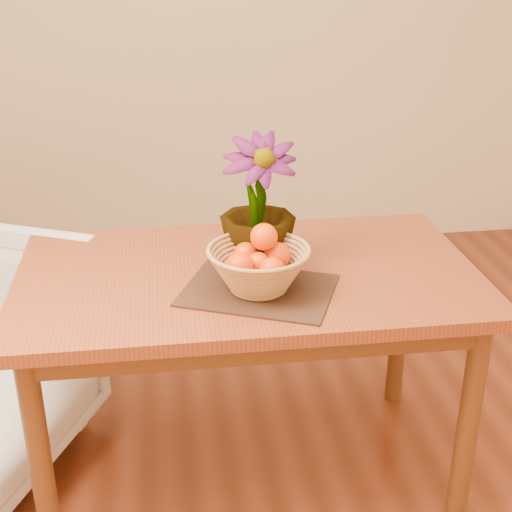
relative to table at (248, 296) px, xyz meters
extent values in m
cube|color=beige|center=(0.00, 1.95, 0.69)|extent=(4.00, 0.02, 2.70)
cube|color=maroon|center=(0.00, 0.00, 0.07)|extent=(1.40, 0.80, 0.04)
cube|color=#512C12|center=(0.00, 0.00, 0.01)|extent=(1.28, 0.68, 0.08)
cylinder|color=#512C12|center=(-0.62, -0.32, -0.31)|extent=(0.06, 0.06, 0.71)
cylinder|color=#512C12|center=(0.62, -0.32, -0.31)|extent=(0.06, 0.06, 0.71)
cylinder|color=#512C12|center=(-0.62, 0.32, -0.31)|extent=(0.06, 0.06, 0.71)
cylinder|color=#512C12|center=(0.62, 0.32, -0.31)|extent=(0.06, 0.06, 0.71)
cube|color=#341D13|center=(0.01, -0.14, 0.09)|extent=(0.51, 0.45, 0.01)
cylinder|color=tan|center=(0.01, -0.14, 0.10)|extent=(0.15, 0.15, 0.01)
sphere|color=#F93B04|center=(0.01, -0.14, 0.18)|extent=(0.06, 0.06, 0.06)
sphere|color=#F93B04|center=(0.07, -0.11, 0.18)|extent=(0.08, 0.08, 0.08)
sphere|color=#F93B04|center=(-0.02, -0.08, 0.18)|extent=(0.07, 0.07, 0.07)
sphere|color=#F93B04|center=(-0.04, -0.17, 0.18)|extent=(0.08, 0.08, 0.08)
sphere|color=#F93B04|center=(0.04, -0.20, 0.18)|extent=(0.07, 0.07, 0.07)
sphere|color=#F93B04|center=(0.03, -0.12, 0.25)|extent=(0.08, 0.08, 0.08)
imported|color=#154B16|center=(0.03, 0.03, 0.29)|extent=(0.24, 0.24, 0.41)
camera|label=1|loc=(-0.24, -1.95, 1.02)|focal=50.00mm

